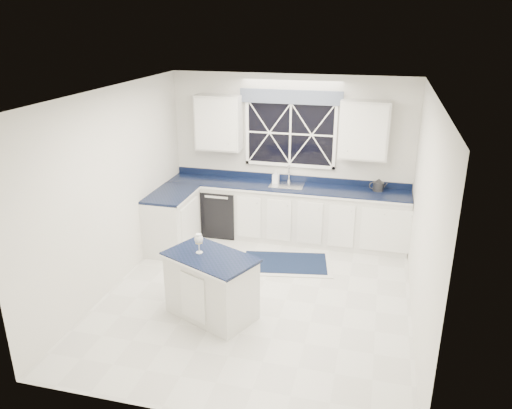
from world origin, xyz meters
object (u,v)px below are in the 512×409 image
(dishwasher, at_px, (223,210))
(kettle, at_px, (378,185))
(faucet, at_px, (289,173))
(island, at_px, (211,286))
(soap_bottle, at_px, (276,177))
(wine_glass, at_px, (199,240))

(dishwasher, distance_m, kettle, 2.64)
(dishwasher, xyz_separation_m, faucet, (1.10, 0.19, 0.69))
(island, relative_size, soap_bottle, 5.85)
(dishwasher, distance_m, soap_bottle, 1.11)
(dishwasher, bearing_deg, kettle, 2.65)
(soap_bottle, bearing_deg, island, -95.27)
(island, xyz_separation_m, wine_glass, (-0.16, 0.05, 0.58))
(soap_bottle, bearing_deg, dishwasher, -172.86)
(dishwasher, xyz_separation_m, kettle, (2.56, 0.12, 0.62))
(dishwasher, xyz_separation_m, wine_glass, (0.50, -2.47, 0.58))
(kettle, bearing_deg, soap_bottle, 175.28)
(wine_glass, bearing_deg, soap_bottle, 81.14)
(dishwasher, relative_size, kettle, 2.88)
(dishwasher, distance_m, faucet, 1.31)
(dishwasher, height_order, island, island)
(faucet, height_order, soap_bottle, faucet)
(dishwasher, xyz_separation_m, soap_bottle, (0.90, 0.11, 0.64))
(wine_glass, bearing_deg, kettle, 51.37)
(kettle, bearing_deg, dishwasher, 177.72)
(dishwasher, height_order, kettle, kettle)
(faucet, bearing_deg, soap_bottle, -157.93)
(dishwasher, height_order, soap_bottle, soap_bottle)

